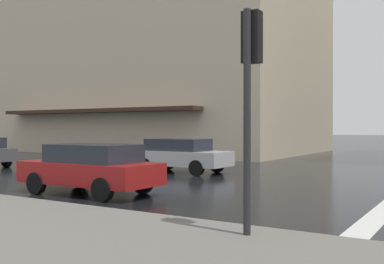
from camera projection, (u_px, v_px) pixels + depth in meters
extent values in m
cube|color=beige|center=(162.00, 39.00, 37.17)|extent=(14.92, 23.67, 18.23)
cube|color=#382319|center=(92.00, 111.00, 30.38)|extent=(1.20, 16.57, 0.24)
cylinder|color=#232326|center=(247.00, 122.00, 7.32)|extent=(0.12, 0.12, 3.64)
cube|color=black|center=(252.00, 37.00, 7.46)|extent=(0.22, 0.30, 0.85)
sphere|color=red|center=(255.00, 22.00, 7.56)|extent=(0.17, 0.17, 0.17)
sphere|color=orange|center=(255.00, 39.00, 7.57)|extent=(0.17, 0.17, 0.17)
sphere|color=green|center=(255.00, 55.00, 7.57)|extent=(0.17, 0.17, 0.17)
cube|color=#B7B7BC|center=(181.00, 158.00, 19.00)|extent=(1.75, 4.10, 0.60)
cube|color=#232833|center=(178.00, 145.00, 19.08)|extent=(1.54, 2.46, 0.50)
cylinder|color=black|center=(217.00, 165.00, 19.05)|extent=(0.20, 0.62, 0.62)
cylinder|color=black|center=(197.00, 168.00, 17.64)|extent=(0.20, 0.62, 0.62)
cylinder|color=black|center=(168.00, 163.00, 20.37)|extent=(0.20, 0.62, 0.62)
cylinder|color=black|center=(145.00, 165.00, 18.96)|extent=(0.20, 0.62, 0.62)
cube|color=maroon|center=(90.00, 172.00, 12.87)|extent=(1.75, 4.10, 0.60)
cube|color=#232833|center=(94.00, 153.00, 12.78)|extent=(1.54, 2.46, 0.50)
cylinder|color=black|center=(36.00, 183.00, 12.83)|extent=(0.20, 0.62, 0.62)
cylinder|color=black|center=(79.00, 178.00, 14.23)|extent=(0.20, 0.62, 0.62)
cylinder|color=black|center=(102.00, 190.00, 11.51)|extent=(0.20, 0.62, 0.62)
cylinder|color=black|center=(143.00, 183.00, 12.91)|extent=(0.20, 0.62, 0.62)
cylinder|color=black|center=(6.00, 161.00, 21.65)|extent=(0.20, 0.62, 0.62)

